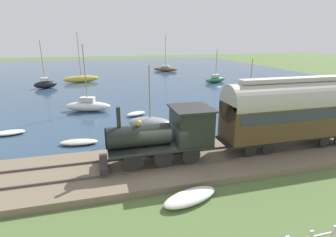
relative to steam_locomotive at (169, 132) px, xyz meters
name	(u,v)px	position (x,y,z in m)	size (l,w,h in m)	color
ground_plane	(162,170)	(-0.31, 0.50, -2.18)	(200.00, 200.00, 0.00)	#516B38
harbor_water	(113,74)	(42.95, 0.50, -2.18)	(80.00, 80.00, 0.01)	#2D4760
rail_embankment	(161,165)	(0.00, 0.50, -2.00)	(5.29, 56.00, 0.49)	#756651
steam_locomotive	(169,132)	(0.00, 0.00, 0.00)	(2.37, 6.33, 3.30)	black
passenger_coach	(291,109)	(0.00, -7.95, 0.74)	(2.25, 9.26, 4.43)	black
sailboat_navy	(249,97)	(13.49, -13.48, -1.71)	(1.51, 5.51, 4.94)	#192347
sailboat_white	(88,106)	(13.83, 4.83, -1.59)	(2.67, 4.84, 6.65)	white
sailboat_yellow	(81,79)	(33.03, 6.37, -1.56)	(2.06, 5.88, 8.06)	gold
sailboat_brown	(166,69)	(44.28, -11.22, -1.64)	(4.24, 5.56, 7.79)	brown
sailboat_gray	(150,123)	(6.78, -0.23, -1.66)	(3.10, 3.99, 5.21)	gray
sailboat_green	(215,79)	(27.08, -15.45, -1.65)	(2.93, 4.66, 5.45)	#236B42
sailboat_black	(45,84)	(28.88, 11.26, -1.55)	(2.60, 3.57, 6.85)	black
rowboat_off_pier	(79,142)	(4.89, 5.28, -2.01)	(1.28, 2.70, 0.34)	beige
rowboat_near_shore	(136,114)	(10.97, 0.34, -1.98)	(1.67, 2.20, 0.38)	silver
rowboat_far_out	(9,133)	(8.31, 10.62, -2.02)	(1.29, 2.36, 0.32)	silver
rowboat_mid_harbor	(254,115)	(7.66, -10.52, -2.00)	(0.92, 1.98, 0.36)	beige
beached_dinghy	(190,197)	(-3.51, -0.04, -1.96)	(1.88, 3.00, 0.44)	silver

